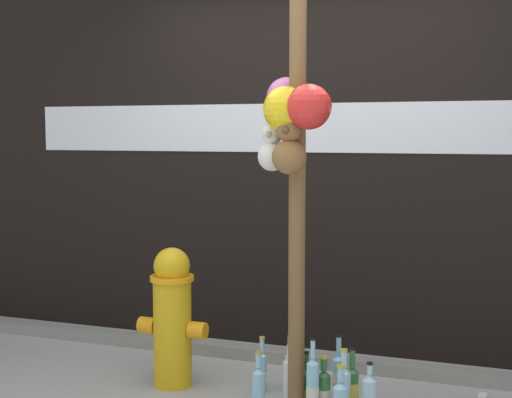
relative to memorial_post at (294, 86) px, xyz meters
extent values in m
cube|color=black|center=(-0.23, 1.27, 0.03)|extent=(10.00, 0.20, 3.55)
cube|color=silver|center=(-0.43, 1.16, -0.21)|extent=(3.90, 0.01, 0.33)
cube|color=gray|center=(-0.23, 0.81, -1.71)|extent=(8.00, 0.12, 0.08)
cylinder|color=brown|center=(0.01, 0.04, -0.29)|extent=(0.09, 0.09, 2.92)
sphere|color=#D66BB2|center=(-0.08, 0.13, -0.05)|extent=(0.22, 0.22, 0.22)
sphere|color=red|center=(0.11, -0.11, -0.11)|extent=(0.23, 0.23, 0.23)
sphere|color=yellow|center=(-0.02, -0.06, -0.12)|extent=(0.24, 0.24, 0.24)
sphere|color=brown|center=(0.00, -0.09, -0.36)|extent=(0.18, 0.18, 0.18)
sphere|color=brown|center=(0.00, -0.09, -0.23)|extent=(0.13, 0.13, 0.13)
sphere|color=brown|center=(-0.04, -0.09, -0.19)|extent=(0.05, 0.05, 0.05)
sphere|color=brown|center=(0.05, -0.09, -0.19)|extent=(0.05, 0.05, 0.05)
sphere|color=brown|center=(0.00, -0.15, -0.23)|extent=(0.04, 0.04, 0.04)
sphere|color=silver|center=(-0.11, -0.02, -0.37)|extent=(0.15, 0.15, 0.15)
sphere|color=silver|center=(-0.11, -0.02, -0.25)|extent=(0.11, 0.11, 0.11)
sphere|color=silver|center=(-0.15, -0.02, -0.22)|extent=(0.04, 0.04, 0.04)
sphere|color=silver|center=(-0.08, -0.02, -0.22)|extent=(0.04, 0.04, 0.04)
sphere|color=#9D9992|center=(-0.11, -0.07, -0.25)|extent=(0.04, 0.04, 0.04)
cylinder|color=gold|center=(-0.80, 0.18, -1.43)|extent=(0.23, 0.23, 0.63)
cylinder|color=orange|center=(-0.80, 0.18, -1.10)|extent=(0.26, 0.26, 0.03)
sphere|color=gold|center=(-0.80, 0.18, -1.02)|extent=(0.22, 0.22, 0.22)
cylinder|color=orange|center=(-0.97, 0.18, -1.40)|extent=(0.10, 0.10, 0.10)
cylinder|color=orange|center=(-0.64, 0.18, -1.40)|extent=(0.10, 0.10, 0.10)
cylinder|color=#337038|center=(0.04, 0.12, -1.65)|extent=(0.06, 0.06, 0.18)
cone|color=#337038|center=(0.04, 0.12, -1.55)|extent=(0.06, 0.06, 0.02)
cylinder|color=#337038|center=(0.04, 0.12, -1.49)|extent=(0.02, 0.02, 0.09)
cylinder|color=#D8C64C|center=(0.04, 0.12, -1.67)|extent=(0.06, 0.06, 0.05)
cylinder|color=black|center=(0.04, 0.12, -1.44)|extent=(0.03, 0.03, 0.01)
cylinder|color=#93CCE0|center=(-0.21, 0.05, -1.65)|extent=(0.08, 0.08, 0.18)
cone|color=#93CCE0|center=(-0.21, 0.05, -1.55)|extent=(0.08, 0.08, 0.03)
cylinder|color=#93CCE0|center=(-0.21, 0.05, -1.49)|extent=(0.03, 0.03, 0.08)
cylinder|color=gold|center=(-0.21, 0.05, -1.45)|extent=(0.04, 0.04, 0.01)
cone|color=#B2DBEA|center=(0.41, 0.01, -1.50)|extent=(0.08, 0.08, 0.03)
cylinder|color=#B2DBEA|center=(0.41, 0.01, -1.46)|extent=(0.03, 0.03, 0.05)
cylinder|color=black|center=(0.41, 0.01, -1.43)|extent=(0.03, 0.03, 0.01)
cylinder|color=silver|center=(-0.05, 0.10, -1.62)|extent=(0.07, 0.07, 0.25)
cone|color=silver|center=(-0.05, 0.10, -1.48)|extent=(0.07, 0.07, 0.03)
cylinder|color=silver|center=(-0.05, 0.10, -1.44)|extent=(0.03, 0.03, 0.05)
cylinder|color=gold|center=(-0.05, 0.10, -1.41)|extent=(0.03, 0.03, 0.01)
cylinder|color=#B2DBEA|center=(0.27, 0.03, -1.62)|extent=(0.07, 0.07, 0.25)
cone|color=#B2DBEA|center=(0.27, 0.03, -1.48)|extent=(0.07, 0.07, 0.03)
cylinder|color=#B2DBEA|center=(0.27, 0.03, -1.43)|extent=(0.03, 0.03, 0.09)
cylinder|color=gold|center=(0.27, 0.03, -1.38)|extent=(0.04, 0.04, 0.01)
cylinder|color=#337038|center=(0.15, 0.08, -1.65)|extent=(0.07, 0.07, 0.20)
cone|color=#337038|center=(0.15, 0.08, -1.53)|extent=(0.07, 0.07, 0.03)
cylinder|color=#337038|center=(0.15, 0.08, -1.48)|extent=(0.04, 0.04, 0.07)
cylinder|color=silver|center=(0.15, 0.08, -1.66)|extent=(0.07, 0.07, 0.08)
cylinder|color=gold|center=(0.15, 0.08, -1.44)|extent=(0.04, 0.04, 0.01)
cylinder|color=#B2DBEA|center=(-0.12, 0.34, -1.64)|extent=(0.06, 0.06, 0.20)
cone|color=#B2DBEA|center=(-0.12, 0.34, -1.53)|extent=(0.06, 0.06, 0.03)
cylinder|color=#B2DBEA|center=(-0.12, 0.34, -1.47)|extent=(0.03, 0.03, 0.10)
cylinder|color=silver|center=(-0.12, 0.34, -1.65)|extent=(0.07, 0.07, 0.06)
cylinder|color=black|center=(-0.12, 0.34, -1.41)|extent=(0.04, 0.04, 0.01)
cone|color=#93CCE0|center=(0.30, -0.14, -1.50)|extent=(0.08, 0.08, 0.03)
cylinder|color=#93CCE0|center=(0.30, -0.14, -1.45)|extent=(0.04, 0.04, 0.07)
cylinder|color=gold|center=(0.30, -0.14, -1.41)|extent=(0.04, 0.04, 0.01)
cylinder|color=#93CCE0|center=(0.11, 0.00, -1.60)|extent=(0.07, 0.07, 0.29)
cone|color=#93CCE0|center=(0.11, 0.00, -1.44)|extent=(0.07, 0.07, 0.03)
cylinder|color=#93CCE0|center=(0.11, 0.00, -1.38)|extent=(0.03, 0.03, 0.10)
cylinder|color=silver|center=(0.11, 0.00, -1.62)|extent=(0.07, 0.07, 0.08)
cylinder|color=black|center=(0.11, 0.00, -1.32)|extent=(0.03, 0.03, 0.01)
cylinder|color=#337038|center=(0.29, 0.17, -1.64)|extent=(0.07, 0.07, 0.21)
cone|color=#337038|center=(0.29, 0.17, -1.52)|extent=(0.07, 0.07, 0.03)
cylinder|color=#337038|center=(0.29, 0.17, -1.46)|extent=(0.03, 0.03, 0.10)
cylinder|color=#D8C64C|center=(0.29, 0.17, -1.63)|extent=(0.07, 0.07, 0.08)
cylinder|color=black|center=(0.29, 0.17, -1.41)|extent=(0.04, 0.04, 0.01)
cylinder|color=#93CCE0|center=(0.19, 0.27, -1.63)|extent=(0.07, 0.07, 0.24)
cone|color=#93CCE0|center=(0.19, 0.27, -1.50)|extent=(0.07, 0.07, 0.03)
cylinder|color=#93CCE0|center=(0.19, 0.27, -1.43)|extent=(0.03, 0.03, 0.10)
cylinder|color=silver|center=(0.19, 0.27, -1.61)|extent=(0.07, 0.07, 0.06)
cylinder|color=black|center=(0.19, 0.27, -1.37)|extent=(0.03, 0.03, 0.01)
cylinder|color=#93CCE0|center=(-0.26, 0.24, -1.64)|extent=(0.06, 0.06, 0.22)
cone|color=#93CCE0|center=(-0.26, 0.24, -1.52)|extent=(0.06, 0.06, 0.02)
cylinder|color=#93CCE0|center=(-0.26, 0.24, -1.47)|extent=(0.03, 0.03, 0.08)
cylinder|color=silver|center=(-0.26, 0.24, -1.65)|extent=(0.06, 0.06, 0.06)
cylinder|color=gold|center=(-0.26, 0.24, -1.42)|extent=(0.03, 0.03, 0.01)
cube|color=silver|center=(0.95, 0.63, -1.74)|extent=(0.06, 0.10, 0.01)
camera|label=1|loc=(1.12, -3.63, -0.24)|focal=51.13mm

